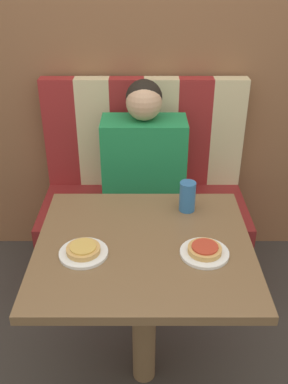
# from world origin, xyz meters

# --- Properties ---
(ground_plane) EXTENTS (12.00, 12.00, 0.00)m
(ground_plane) POSITION_xyz_m (0.00, 0.00, 0.00)
(ground_plane) COLOR #38332D
(wall_back) EXTENTS (7.00, 0.05, 2.60)m
(wall_back) POSITION_xyz_m (0.00, 1.04, 1.30)
(wall_back) COLOR brown
(wall_back) RESTS_ON ground_plane
(booth_seat) EXTENTS (1.10, 0.56, 0.49)m
(booth_seat) POSITION_xyz_m (0.00, 0.71, 0.24)
(booth_seat) COLOR maroon
(booth_seat) RESTS_ON ground_plane
(booth_backrest) EXTENTS (1.10, 0.08, 0.61)m
(booth_backrest) POSITION_xyz_m (-0.00, 0.95, 0.80)
(booth_backrest) COLOR maroon
(booth_backrest) RESTS_ON booth_seat
(dining_table) EXTENTS (0.80, 0.74, 0.74)m
(dining_table) POSITION_xyz_m (0.00, 0.00, 0.63)
(dining_table) COLOR brown
(dining_table) RESTS_ON ground_plane
(person) EXTENTS (0.43, 0.22, 0.66)m
(person) POSITION_xyz_m (0.00, 0.71, 0.79)
(person) COLOR #1E8447
(person) RESTS_ON booth_seat
(plate_left) EXTENTS (0.18, 0.18, 0.01)m
(plate_left) POSITION_xyz_m (-0.22, -0.07, 0.74)
(plate_left) COLOR white
(plate_left) RESTS_ON dining_table
(plate_right) EXTENTS (0.18, 0.18, 0.01)m
(plate_right) POSITION_xyz_m (0.22, -0.07, 0.74)
(plate_right) COLOR white
(plate_right) RESTS_ON dining_table
(pizza_left) EXTENTS (0.12, 0.12, 0.03)m
(pizza_left) POSITION_xyz_m (-0.22, -0.07, 0.76)
(pizza_left) COLOR tan
(pizza_left) RESTS_ON plate_left
(pizza_right) EXTENTS (0.12, 0.12, 0.03)m
(pizza_right) POSITION_xyz_m (0.22, -0.07, 0.76)
(pizza_right) COLOR tan
(pizza_right) RESTS_ON plate_right
(drinking_cup) EXTENTS (0.07, 0.07, 0.13)m
(drinking_cup) POSITION_xyz_m (0.18, 0.23, 0.80)
(drinking_cup) COLOR #2D669E
(drinking_cup) RESTS_ON dining_table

